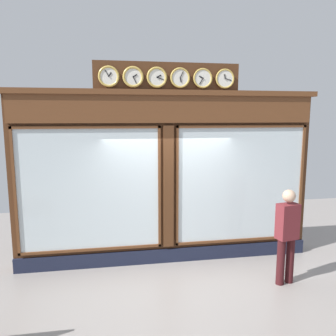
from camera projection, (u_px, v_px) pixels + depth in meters
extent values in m
cube|color=#4C2B16|center=(167.00, 180.00, 6.62)|extent=(5.89, 0.30, 3.31)
cube|color=#191E33|center=(168.00, 255.00, 6.69)|extent=(5.89, 0.08, 0.28)
cube|color=brown|center=(168.00, 109.00, 6.22)|extent=(5.77, 0.08, 0.51)
cube|color=brown|center=(168.00, 93.00, 6.20)|extent=(6.00, 0.20, 0.10)
cube|color=silver|center=(241.00, 185.00, 6.73)|extent=(2.59, 0.02, 2.30)
cube|color=brown|center=(243.00, 126.00, 6.53)|extent=(2.69, 0.04, 0.05)
cube|color=brown|center=(239.00, 240.00, 6.89)|extent=(2.69, 0.04, 0.05)
cube|color=brown|center=(301.00, 183.00, 6.93)|extent=(0.05, 0.04, 2.40)
cube|color=brown|center=(177.00, 187.00, 6.49)|extent=(0.05, 0.04, 2.40)
cube|color=silver|center=(90.00, 190.00, 6.23)|extent=(2.59, 0.02, 2.30)
cube|color=brown|center=(87.00, 127.00, 6.03)|extent=(2.69, 0.04, 0.05)
cube|color=brown|center=(92.00, 250.00, 6.39)|extent=(2.69, 0.04, 0.05)
cube|color=brown|center=(15.00, 193.00, 6.00)|extent=(0.05, 0.04, 2.40)
cube|color=brown|center=(159.00, 188.00, 6.43)|extent=(0.05, 0.04, 2.40)
cube|color=#4C2B16|center=(168.00, 187.00, 6.47)|extent=(0.20, 0.10, 2.40)
cube|color=#4C2B16|center=(168.00, 78.00, 6.19)|extent=(2.75, 0.06, 0.57)
cylinder|color=white|center=(225.00, 79.00, 6.30)|extent=(0.31, 0.02, 0.31)
torus|color=gold|center=(225.00, 79.00, 6.29)|extent=(0.37, 0.03, 0.37)
cube|color=black|center=(225.00, 76.00, 6.27)|extent=(0.03, 0.01, 0.09)
cube|color=black|center=(228.00, 79.00, 6.29)|extent=(0.13, 0.01, 0.04)
sphere|color=black|center=(225.00, 79.00, 6.28)|extent=(0.02, 0.02, 0.02)
cylinder|color=white|center=(203.00, 78.00, 6.22)|extent=(0.31, 0.02, 0.31)
torus|color=gold|center=(203.00, 78.00, 6.22)|extent=(0.37, 0.04, 0.37)
cube|color=black|center=(201.00, 77.00, 6.20)|extent=(0.08, 0.01, 0.05)
cube|color=black|center=(201.00, 81.00, 6.21)|extent=(0.08, 0.01, 0.12)
sphere|color=black|center=(203.00, 78.00, 6.21)|extent=(0.02, 0.02, 0.02)
cylinder|color=white|center=(180.00, 78.00, 6.15)|extent=(0.31, 0.02, 0.31)
torus|color=gold|center=(180.00, 78.00, 6.15)|extent=(0.37, 0.04, 0.37)
cube|color=black|center=(181.00, 80.00, 6.14)|extent=(0.04, 0.01, 0.09)
cube|color=black|center=(182.00, 74.00, 6.13)|extent=(0.07, 0.01, 0.12)
sphere|color=black|center=(180.00, 78.00, 6.13)|extent=(0.02, 0.02, 0.02)
cylinder|color=white|center=(157.00, 77.00, 6.08)|extent=(0.31, 0.02, 0.31)
torus|color=gold|center=(157.00, 77.00, 6.08)|extent=(0.38, 0.05, 0.38)
cube|color=black|center=(159.00, 76.00, 6.07)|extent=(0.08, 0.01, 0.06)
cube|color=black|center=(160.00, 78.00, 6.08)|extent=(0.13, 0.01, 0.05)
sphere|color=black|center=(157.00, 77.00, 6.06)|extent=(0.02, 0.02, 0.02)
cylinder|color=white|center=(133.00, 77.00, 6.01)|extent=(0.31, 0.02, 0.31)
torus|color=gold|center=(133.00, 77.00, 6.00)|extent=(0.38, 0.05, 0.38)
cube|color=black|center=(135.00, 76.00, 6.00)|extent=(0.08, 0.01, 0.06)
cube|color=black|center=(135.00, 80.00, 6.01)|extent=(0.07, 0.01, 0.12)
sphere|color=black|center=(133.00, 77.00, 5.99)|extent=(0.02, 0.02, 0.02)
cylinder|color=white|center=(109.00, 76.00, 5.94)|extent=(0.31, 0.02, 0.31)
torus|color=gold|center=(109.00, 76.00, 5.93)|extent=(0.38, 0.04, 0.38)
cube|color=black|center=(110.00, 74.00, 5.92)|extent=(0.06, 0.01, 0.08)
cube|color=black|center=(107.00, 73.00, 5.91)|extent=(0.08, 0.01, 0.12)
sphere|color=black|center=(109.00, 76.00, 5.92)|extent=(0.02, 0.02, 0.02)
cylinder|color=#3A1316|center=(281.00, 262.00, 5.77)|extent=(0.14, 0.14, 0.82)
cylinder|color=#3A1316|center=(290.00, 260.00, 5.84)|extent=(0.14, 0.14, 0.82)
cube|color=maroon|center=(288.00, 221.00, 5.70)|extent=(0.40, 0.29, 0.62)
sphere|color=tan|center=(289.00, 196.00, 5.63)|extent=(0.22, 0.22, 0.22)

